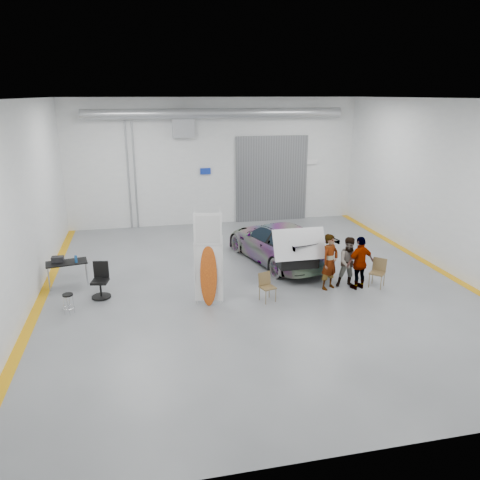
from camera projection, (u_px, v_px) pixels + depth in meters
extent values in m
plane|color=slate|center=(255.00, 283.00, 15.83)|extent=(16.00, 16.00, 0.00)
cube|color=silver|center=(22.00, 207.00, 13.51)|extent=(0.02, 16.00, 6.00)
cube|color=silver|center=(450.00, 188.00, 16.35)|extent=(0.02, 16.00, 6.00)
cube|color=silver|center=(215.00, 162.00, 22.39)|extent=(14.00, 0.02, 6.00)
cube|color=silver|center=(378.00, 299.00, 7.47)|extent=(14.00, 0.02, 6.00)
cube|color=white|center=(257.00, 98.00, 14.03)|extent=(14.00, 16.00, 0.02)
cube|color=gray|center=(272.00, 179.00, 23.15)|extent=(3.60, 0.12, 4.20)
cube|color=#95979D|center=(183.00, 124.00, 21.47)|extent=(1.00, 0.50, 1.20)
cylinder|color=#95979D|center=(217.00, 113.00, 21.14)|extent=(11.90, 0.44, 0.44)
cube|color=#1430A4|center=(205.00, 171.00, 22.33)|extent=(0.50, 0.04, 0.30)
cube|color=white|center=(311.00, 162.00, 23.32)|extent=(0.70, 0.04, 0.25)
cylinder|color=#95979D|center=(135.00, 176.00, 21.70)|extent=(0.08, 0.08, 5.00)
cylinder|color=#95979D|center=(128.00, 176.00, 21.63)|extent=(0.08, 0.08, 5.00)
cube|color=orange|center=(40.00, 301.00, 14.44)|extent=(0.30, 16.00, 0.01)
cube|color=orange|center=(436.00, 268.00, 17.21)|extent=(0.30, 16.00, 0.01)
imported|color=white|center=(277.00, 242.00, 17.72)|extent=(3.33, 5.55, 1.51)
imported|color=#845D48|center=(330.00, 262.00, 15.15)|extent=(0.81, 0.71, 1.86)
imported|color=teal|center=(350.00, 262.00, 15.32)|extent=(0.93, 0.78, 1.71)
imported|color=#9B4A33|center=(360.00, 263.00, 15.17)|extent=(1.11, 0.67, 1.78)
cube|color=white|center=(210.00, 273.00, 13.99)|extent=(0.85, 0.20, 1.82)
ellipsoid|color=orange|center=(210.00, 275.00, 13.93)|extent=(0.54, 0.34, 1.92)
cube|color=white|center=(209.00, 229.00, 13.56)|extent=(0.82, 0.20, 0.96)
cylinder|color=white|center=(198.00, 258.00, 13.77)|extent=(0.02, 0.02, 3.04)
cylinder|color=white|center=(221.00, 256.00, 13.91)|extent=(0.02, 0.02, 3.04)
cube|color=brown|center=(268.00, 287.00, 14.35)|extent=(0.53, 0.51, 0.04)
cube|color=brown|center=(266.00, 278.00, 14.46)|extent=(0.43, 0.21, 0.40)
cube|color=brown|center=(377.00, 273.00, 15.41)|extent=(0.63, 0.63, 0.04)
cube|color=brown|center=(375.00, 264.00, 15.53)|extent=(0.39, 0.38, 0.43)
cylinder|color=black|center=(68.00, 295.00, 13.46)|extent=(0.30, 0.30, 0.04)
torus|color=silver|center=(69.00, 308.00, 13.58)|extent=(0.32, 0.32, 0.02)
cylinder|color=#95979D|center=(47.00, 279.00, 15.20)|extent=(0.03, 0.03, 0.78)
cylinder|color=#95979D|center=(86.00, 276.00, 15.44)|extent=(0.03, 0.03, 0.78)
cylinder|color=#95979D|center=(50.00, 273.00, 15.70)|extent=(0.03, 0.03, 0.78)
cylinder|color=#95979D|center=(87.00, 270.00, 15.94)|extent=(0.03, 0.03, 0.78)
cube|color=black|center=(66.00, 263.00, 15.45)|extent=(1.39, 0.87, 0.04)
cylinder|color=#184F93|center=(76.00, 259.00, 15.37)|extent=(0.09, 0.09, 0.24)
cube|color=black|center=(58.00, 259.00, 15.41)|extent=(0.38, 0.24, 0.19)
cylinder|color=black|center=(101.00, 297.00, 14.69)|extent=(0.60, 0.60, 0.04)
cylinder|color=black|center=(101.00, 289.00, 14.62)|extent=(0.06, 0.06, 0.51)
cube|color=black|center=(100.00, 281.00, 14.54)|extent=(0.58, 0.58, 0.07)
cube|color=black|center=(100.00, 269.00, 14.66)|extent=(0.47, 0.15, 0.53)
cube|color=silver|center=(298.00, 241.00, 15.30)|extent=(1.76, 1.07, 0.04)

